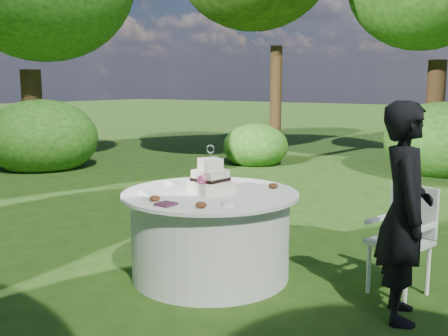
% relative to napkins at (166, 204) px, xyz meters
% --- Properties ---
extents(ground, '(80.00, 80.00, 0.00)m').
position_rel_napkins_xyz_m(ground, '(-0.02, 0.61, -0.78)').
color(ground, '#1D3D10').
rests_on(ground, ground).
extents(napkins, '(0.14, 0.14, 0.02)m').
position_rel_napkins_xyz_m(napkins, '(0.00, 0.00, 0.00)').
color(napkins, '#4C2039').
rests_on(napkins, table).
extents(feather_plume, '(0.48, 0.07, 0.01)m').
position_rel_napkins_xyz_m(feather_plume, '(-0.28, 0.09, -0.00)').
color(feather_plume, white).
rests_on(feather_plume, table).
extents(guest, '(0.59, 0.69, 1.60)m').
position_rel_napkins_xyz_m(guest, '(1.63, 0.74, 0.02)').
color(guest, black).
rests_on(guest, ground).
extents(table, '(1.56, 1.56, 0.77)m').
position_rel_napkins_xyz_m(table, '(-0.02, 0.61, -0.39)').
color(table, white).
rests_on(table, ground).
extents(cake, '(0.40, 0.40, 0.43)m').
position_rel_napkins_xyz_m(cake, '(-0.02, 0.60, 0.10)').
color(cake, white).
rests_on(cake, table).
extents(chair, '(0.51, 0.50, 0.89)m').
position_rel_napkins_xyz_m(chair, '(1.50, 1.25, -0.26)').
color(chair, silver).
rests_on(chair, ground).
extents(votives, '(1.06, 1.01, 0.04)m').
position_rel_napkins_xyz_m(votives, '(-0.22, 0.55, 0.01)').
color(votives, white).
rests_on(votives, table).
extents(petal_cups, '(0.61, 1.11, 0.05)m').
position_rel_napkins_xyz_m(petal_cups, '(0.15, 0.41, 0.02)').
color(petal_cups, '#562D16').
rests_on(petal_cups, table).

